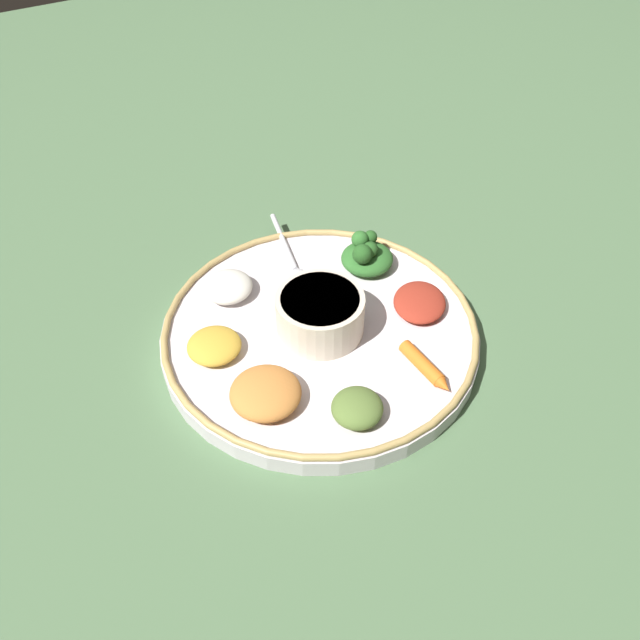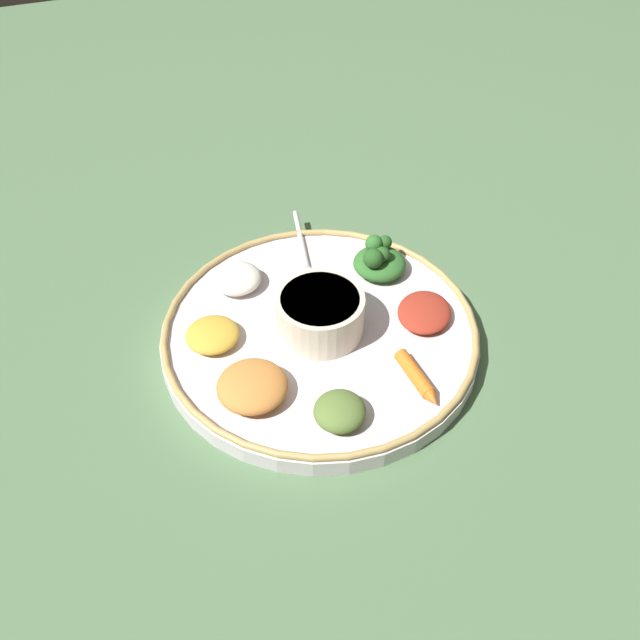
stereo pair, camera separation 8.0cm
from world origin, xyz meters
The scene contains 12 objects.
ground_plane centered at (0.00, 0.00, 0.00)m, with size 2.40×2.40×0.00m, color #4C6B47.
platter centered at (0.00, 0.00, 0.01)m, with size 0.37×0.37×0.02m, color silver.
platter_rim centered at (0.00, 0.00, 0.02)m, with size 0.37×0.37×0.01m, color tan.
center_bowl centered at (0.00, 0.00, 0.05)m, with size 0.10×0.10×0.05m.
spoon centered at (0.12, -0.02, 0.03)m, with size 0.15×0.05×0.01m.
greens_pile centered at (0.07, -0.10, 0.04)m, with size 0.07×0.07×0.05m.
carrot_near_spoon centered at (-0.11, -0.07, 0.03)m, with size 0.08×0.02×0.02m.
mound_squash centered at (-0.07, 0.10, 0.04)m, with size 0.08×0.08×0.03m, color #C67A38.
mound_lentil_yellow centered at (0.02, 0.12, 0.03)m, with size 0.06×0.06×0.02m, color gold.
mound_beet centered at (-0.02, -0.12, 0.03)m, with size 0.07×0.06×0.02m, color maroon.
mound_rice_white centered at (0.11, 0.07, 0.03)m, with size 0.06×0.06×0.02m, color silver.
mound_collards centered at (-0.13, 0.03, 0.03)m, with size 0.05×0.05×0.03m, color #567033.
Camera 1 is at (-0.50, 0.27, 0.60)m, focal length 39.10 mm.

